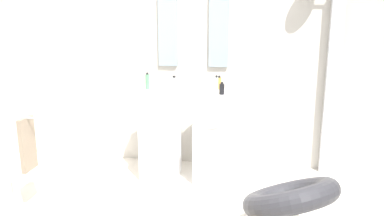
% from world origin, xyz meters
% --- Properties ---
extents(rear_partition, '(4.80, 0.10, 2.60)m').
position_xyz_m(rear_partition, '(0.00, 1.65, 1.30)').
color(rear_partition, beige).
rests_on(rear_partition, ground_plane).
extents(pedestal_sink_left, '(0.45, 0.45, 1.09)m').
position_xyz_m(pedestal_sink_left, '(-0.29, 1.12, 0.52)').
color(pedestal_sink_left, white).
rests_on(pedestal_sink_left, ground_plane).
extents(pedestal_sink_right, '(0.45, 0.45, 1.09)m').
position_xyz_m(pedestal_sink_right, '(0.29, 1.12, 0.52)').
color(pedestal_sink_right, white).
rests_on(pedestal_sink_right, ground_plane).
extents(vanity_mirror_left, '(0.22, 0.03, 0.80)m').
position_xyz_m(vanity_mirror_left, '(-0.29, 1.58, 1.59)').
color(vanity_mirror_left, '#8C9EA8').
extents(vanity_mirror_right, '(0.22, 0.03, 0.80)m').
position_xyz_m(vanity_mirror_right, '(0.29, 1.58, 1.59)').
color(vanity_mirror_right, '#8C9EA8').
extents(shower_column, '(0.49, 0.24, 2.05)m').
position_xyz_m(shower_column, '(1.55, 1.53, 1.08)').
color(shower_column, '#B7BABF').
rests_on(shower_column, ground_plane).
extents(lounge_chair, '(1.10, 1.10, 0.65)m').
position_xyz_m(lounge_chair, '(1.03, -0.03, 0.35)').
color(lounge_chair, '#B7BABF').
rests_on(lounge_chair, ground_plane).
extents(towel_rack, '(0.37, 0.22, 0.95)m').
position_xyz_m(towel_rack, '(-1.34, 0.16, 0.63)').
color(towel_rack, '#B7BABF').
rests_on(towel_rack, ground_plane).
extents(soap_bottle_grey, '(0.04, 0.04, 0.14)m').
position_xyz_m(soap_bottle_grey, '(-0.15, 1.21, 1.06)').
color(soap_bottle_grey, '#99999E').
rests_on(soap_bottle_grey, pedestal_sink_left).
extents(soap_bottle_clear, '(0.04, 0.04, 0.19)m').
position_xyz_m(soap_bottle_clear, '(0.33, 1.01, 1.08)').
color(soap_bottle_clear, silver).
rests_on(soap_bottle_clear, pedestal_sink_right).
extents(soap_bottle_white, '(0.06, 0.06, 0.15)m').
position_xyz_m(soap_bottle_white, '(-0.14, 1.18, 1.06)').
color(soap_bottle_white, white).
rests_on(soap_bottle_white, pedestal_sink_left).
extents(soap_bottle_black, '(0.05, 0.05, 0.13)m').
position_xyz_m(soap_bottle_black, '(0.39, 1.00, 1.05)').
color(soap_bottle_black, black).
rests_on(soap_bottle_black, pedestal_sink_right).
extents(soap_bottle_green, '(0.04, 0.04, 0.18)m').
position_xyz_m(soap_bottle_green, '(-0.43, 1.13, 1.08)').
color(soap_bottle_green, '#59996B').
rests_on(soap_bottle_green, pedestal_sink_left).
extents(soap_bottle_amber, '(0.05, 0.05, 0.15)m').
position_xyz_m(soap_bottle_amber, '(0.34, 1.26, 1.06)').
color(soap_bottle_amber, '#C68C38').
rests_on(soap_bottle_amber, pedestal_sink_right).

